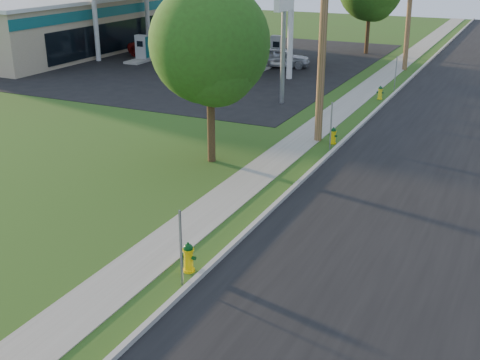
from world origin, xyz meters
name	(u,v)px	position (x,y,z in m)	size (l,w,h in m)	color
road	(404,225)	(4.50, 10.00, 0.01)	(8.00, 120.00, 0.02)	black
curb	(280,200)	(0.50, 10.00, 0.07)	(0.15, 120.00, 0.15)	#A4A197
sidewalk	(232,193)	(-1.25, 10.00, 0.01)	(1.50, 120.00, 0.03)	gray
forecourt	(186,59)	(-16.00, 32.00, 0.01)	(26.00, 28.00, 0.02)	black
utility_pole_mid	(324,23)	(-0.60, 17.00, 4.95)	(1.40, 0.32, 9.80)	brown
sign_post_near	(181,248)	(0.25, 4.20, 1.00)	(0.05, 0.04, 2.00)	gray
sign_post_mid	(331,126)	(0.25, 16.00, 1.00)	(0.05, 0.04, 2.00)	gray
sign_post_far	(396,74)	(0.25, 28.20, 1.00)	(0.05, 0.04, 2.00)	gray
fuel_pump_nw	(142,51)	(-18.50, 30.00, 0.72)	(1.20, 3.20, 1.90)	#A4A197
fuel_pump_ne	(255,61)	(-9.50, 30.00, 0.72)	(1.20, 3.20, 1.90)	#A4A197
fuel_pump_sw	(171,44)	(-18.50, 34.00, 0.72)	(1.20, 3.20, 1.90)	#A4A197
fuel_pump_se	(277,52)	(-9.50, 34.00, 0.72)	(1.20, 3.20, 1.90)	#A4A197
convenience_store	(68,23)	(-26.98, 32.00, 2.13)	(10.40, 22.40, 4.25)	tan
tree_verge	(211,49)	(-3.37, 12.59, 4.34)	(4.45, 4.45, 6.74)	#312315
hydrant_near	(188,257)	(0.07, 4.83, 0.40)	(0.42, 0.37, 0.82)	yellow
hydrant_mid	(333,136)	(0.12, 16.84, 0.35)	(0.37, 0.33, 0.72)	yellow
hydrant_far	(380,93)	(0.00, 25.71, 0.37)	(0.39, 0.34, 0.75)	yellow
car_red	(162,47)	(-18.57, 32.69, 0.70)	(2.32, 5.02, 1.40)	maroon
car_silver	(280,57)	(-8.50, 32.13, 0.69)	(1.63, 4.05, 1.38)	#B5B7BD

